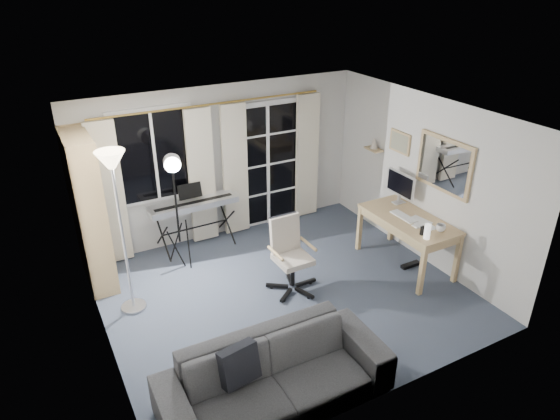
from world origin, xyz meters
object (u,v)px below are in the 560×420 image
object	(u,v)px
keyboard_piano	(193,205)
monitor	(401,185)
office_chair	(288,247)
sofa	(275,367)
studio_light	(173,177)
mug	(441,227)
torchiere_lamp	(115,186)
desk	(408,224)
bookshelf	(86,216)

from	to	relation	value
keyboard_piano	monitor	distance (m)	3.07
office_chair	monitor	bearing A→B (deg)	2.54
keyboard_piano	sofa	distance (m)	3.28
monitor	studio_light	bearing A→B (deg)	161.20
keyboard_piano	monitor	xyz separation A→B (m)	(2.70, -1.43, 0.32)
office_chair	mug	size ratio (longest dim) A/B	8.09
mug	keyboard_piano	bearing A→B (deg)	137.60
torchiere_lamp	office_chair	distance (m)	2.32
office_chair	monitor	xyz separation A→B (m)	(1.94, 0.12, 0.46)
desk	sofa	world-z (taller)	sofa
mug	sofa	bearing A→B (deg)	-163.54
office_chair	mug	distance (m)	2.04
mug	office_chair	bearing A→B (deg)	155.63
studio_light	desk	world-z (taller)	studio_light
bookshelf	mug	size ratio (longest dim) A/B	16.78
torchiere_lamp	sofa	distance (m)	2.68
studio_light	sofa	xyz separation A→B (m)	(0.02, -2.84, -0.96)
bookshelf	torchiere_lamp	size ratio (longest dim) A/B	0.99
torchiere_lamp	studio_light	distance (m)	1.11
keyboard_piano	office_chair	size ratio (longest dim) A/B	1.33
desk	monitor	distance (m)	0.62
sofa	desk	bearing A→B (deg)	26.76
monitor	sofa	size ratio (longest dim) A/B	0.24
office_chair	sofa	size ratio (longest dim) A/B	0.44
studio_light	sofa	distance (m)	3.00
bookshelf	monitor	size ratio (longest dim) A/B	3.82
keyboard_piano	monitor	size ratio (longest dim) A/B	2.45
torchiere_lamp	keyboard_piano	bearing A→B (deg)	40.46
torchiere_lamp	bookshelf	bearing A→B (deg)	108.19
studio_light	office_chair	world-z (taller)	studio_light
torchiere_lamp	monitor	world-z (taller)	torchiere_lamp
office_chair	desk	world-z (taller)	office_chair
bookshelf	mug	world-z (taller)	bookshelf
keyboard_piano	studio_light	distance (m)	0.87
bookshelf	studio_light	distance (m)	1.23
studio_light	desk	xyz separation A→B (m)	(2.87, -1.47, -0.74)
bookshelf	sofa	world-z (taller)	bookshelf
bookshelf	desk	size ratio (longest dim) A/B	1.47
studio_light	office_chair	size ratio (longest dim) A/B	1.74
office_chair	studio_light	bearing A→B (deg)	133.90
studio_light	monitor	xyz separation A→B (m)	(3.06, -1.02, -0.36)
torchiere_lamp	office_chair	size ratio (longest dim) A/B	2.09
desk	bookshelf	bearing A→B (deg)	156.73
studio_light	desk	bearing A→B (deg)	-14.31
keyboard_piano	monitor	world-z (taller)	monitor
monitor	mug	size ratio (longest dim) A/B	4.39
bookshelf	office_chair	distance (m)	2.67
torchiere_lamp	mug	xyz separation A→B (m)	(3.82, -1.33, -0.87)
torchiere_lamp	keyboard_piano	world-z (taller)	torchiere_lamp
keyboard_piano	sofa	xyz separation A→B (m)	(-0.34, -3.25, -0.29)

